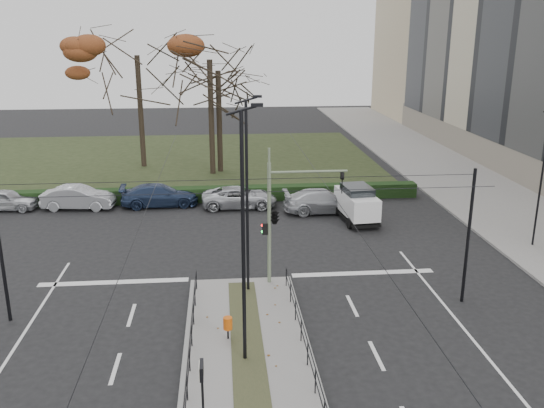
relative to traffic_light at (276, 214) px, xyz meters
The scene contains 22 objects.
ground 5.91m from the traffic_light, 110.05° to the right, with size 140.00×140.00×0.00m, color black.
median_island 7.95m from the traffic_light, 103.20° to the right, with size 4.40×15.00×0.14m, color slate.
sidewalk_east 24.19m from the traffic_light, 46.93° to the left, with size 8.00×90.00×0.14m, color slate.
park 28.75m from the traffic_light, 105.53° to the left, with size 38.00×26.00×0.10m, color black.
hedge 16.31m from the traffic_light, 118.46° to the left, with size 38.00×1.00×1.00m, color black.
median_railing 7.70m from the traffic_light, 103.03° to the right, with size 4.14×13.24×0.92m.
catenary 3.32m from the traffic_light, 119.69° to the right, with size 20.00×34.00×6.00m.
traffic_light is the anchor object (origin of this frame).
litter_bin 6.17m from the traffic_light, 114.97° to the right, with size 0.35×0.35×0.89m.
info_panel 10.81m from the traffic_light, 107.12° to the right, with size 0.13×0.58×2.23m.
streetlamp_median_near 6.82m from the traffic_light, 105.09° to the right, with size 0.76×0.16×9.10m.
streetlamp_median_far 1.89m from the traffic_light, 151.15° to the right, with size 0.73×0.15×8.73m.
streetlamp_sidewalk 14.97m from the traffic_light, 13.81° to the left, with size 0.63×0.13×7.57m.
parked_car_first 21.49m from the traffic_light, 141.53° to the left, with size 1.65×4.10×1.40m, color #ACAEB4.
parked_car_second 17.94m from the traffic_light, 132.42° to the left, with size 1.65×4.73×1.56m, color #ACAEB4.
parked_car_third 15.09m from the traffic_light, 116.61° to the left, with size 2.10×5.15×1.50m, color #21304E.
parked_car_fourth 12.84m from the traffic_light, 95.80° to the left, with size 2.31×5.01×1.39m, color #ACAEB4.
white_van 10.90m from the traffic_light, 56.56° to the left, with size 2.25×4.29×2.26m.
rust_tree 27.44m from the traffic_light, 109.97° to the left, with size 9.87×9.87×12.31m.
bare_tree_center 22.74m from the traffic_light, 98.13° to the left, with size 8.11×8.11×12.15m.
bare_tree_near 23.19m from the traffic_light, 96.30° to the left, with size 7.58×7.58×10.95m.
parked_car_fifth 11.96m from the traffic_light, 69.10° to the left, with size 2.13×5.23×1.52m, color #ACAEB4.
Camera 1 is at (-0.79, -20.14, 11.42)m, focal length 38.00 mm.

